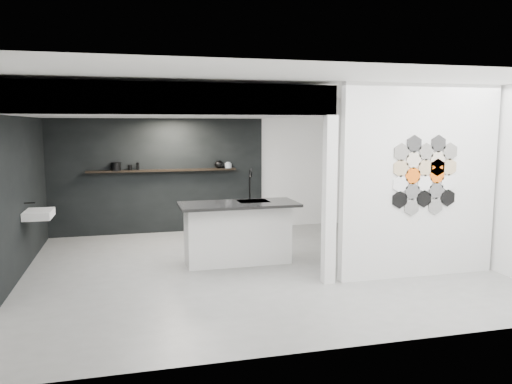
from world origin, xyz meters
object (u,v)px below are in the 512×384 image
object	(u,v)px
bottle_dark	(138,166)
utensil_cup	(130,168)
kitchen_island	(238,232)
glass_bowl	(228,166)
stockpot	(116,166)
glass_vase	(228,165)
kettle	(219,164)
wall_basin	(39,214)
partition_panel	(420,182)

from	to	relation	value
bottle_dark	utensil_cup	xyz separation A→B (m)	(-0.15, 0.00, -0.02)
kitchen_island	bottle_dark	size ratio (longest dim) A/B	12.61
kitchen_island	glass_bowl	bearing A→B (deg)	81.46
glass_bowl	stockpot	bearing A→B (deg)	180.00
stockpot	glass_vase	bearing A→B (deg)	0.00
kettle	glass_bowl	distance (m)	0.20
wall_basin	utensil_cup	size ratio (longest dim) A/B	5.69
kettle	bottle_dark	world-z (taller)	kettle
kitchen_island	glass_bowl	distance (m)	2.70
glass_vase	utensil_cup	bearing A→B (deg)	180.00
partition_panel	glass_vase	distance (m)	4.39
glass_bowl	glass_vase	world-z (taller)	glass_vase
partition_panel	glass_bowl	world-z (taller)	partition_panel
partition_panel	glass_vase	world-z (taller)	partition_panel
partition_panel	kitchen_island	distance (m)	2.90
stockpot	bottle_dark	xyz separation A→B (m)	(0.43, 0.00, -0.01)
kettle	kitchen_island	bearing A→B (deg)	-114.84
kettle	utensil_cup	distance (m)	1.80
bottle_dark	kettle	bearing A→B (deg)	0.00
glass_vase	stockpot	bearing A→B (deg)	180.00
wall_basin	glass_vase	bearing A→B (deg)	31.35
kettle	utensil_cup	size ratio (longest dim) A/B	1.83
wall_basin	partition_panel	bearing A→B (deg)	-18.23
kitchen_island	utensil_cup	xyz separation A→B (m)	(-1.65, 2.54, 0.86)
partition_panel	glass_bowl	size ratio (longest dim) A/B	19.29
stockpot	glass_bowl	bearing A→B (deg)	0.00
glass_vase	bottle_dark	world-z (taller)	bottle_dark
kettle	utensil_cup	xyz separation A→B (m)	(-1.80, 0.00, -0.03)
partition_panel	utensil_cup	size ratio (longest dim) A/B	26.57
wall_basin	kitchen_island	world-z (taller)	kitchen_island
kitchen_island	stockpot	world-z (taller)	kitchen_island
glass_vase	bottle_dark	distance (m)	1.85
partition_panel	utensil_cup	xyz separation A→B (m)	(-4.07, 3.87, -0.03)
partition_panel	wall_basin	xyz separation A→B (m)	(-5.46, 1.80, -0.55)
stockpot	utensil_cup	size ratio (longest dim) A/B	1.88
kitchen_island	glass_bowl	world-z (taller)	kitchen_island
partition_panel	stockpot	distance (m)	5.82
wall_basin	glass_bowl	distance (m)	4.00
glass_bowl	bottle_dark	distance (m)	1.85
kitchen_island	kettle	world-z (taller)	kitchen_island
bottle_dark	partition_panel	bearing A→B (deg)	-44.60
kitchen_island	glass_vase	xyz separation A→B (m)	(0.35, 2.54, 0.87)
glass_vase	utensil_cup	distance (m)	2.00
bottle_dark	utensil_cup	bearing A→B (deg)	180.00
wall_basin	glass_vase	world-z (taller)	glass_vase
kitchen_island	glass_vase	distance (m)	2.71
stockpot	utensil_cup	xyz separation A→B (m)	(0.27, 0.00, -0.03)
stockpot	bottle_dark	distance (m)	0.43
kitchen_island	glass_vase	bearing A→B (deg)	81.46
utensil_cup	partition_panel	bearing A→B (deg)	-43.50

